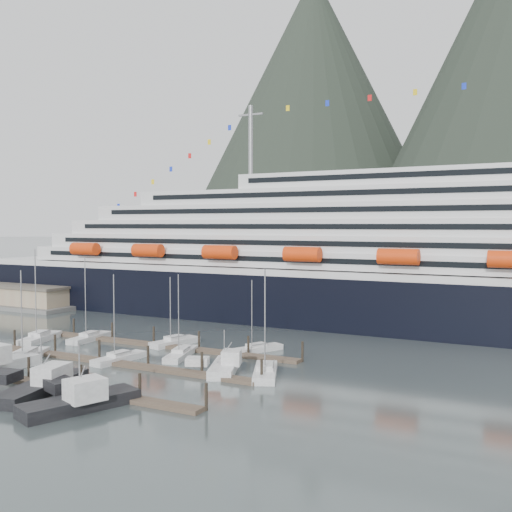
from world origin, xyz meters
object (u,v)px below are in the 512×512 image
at_px(sailboat_c, 119,359).
at_px(sailboat_b, 26,358).
at_px(cruise_ship, 434,266).
at_px(sailboat_d, 181,354).
at_px(trawler_d, 79,401).
at_px(sailboat_f, 175,343).
at_px(sailboat_g, 256,349).
at_px(trawler_c, 41,385).
at_px(warehouse, 11,295).
at_px(sailboat_e, 89,338).
at_px(sailboat_h, 265,373).
at_px(sailboat_a, 40,339).
at_px(trawler_e, 224,366).

bearing_deg(sailboat_c, sailboat_b, 121.15).
relative_size(cruise_ship, sailboat_d, 16.11).
xyz_separation_m(sailboat_c, trawler_d, (11.39, -19.67, 0.54)).
xyz_separation_m(sailboat_c, sailboat_f, (0.19, 13.61, -0.00)).
bearing_deg(sailboat_g, trawler_c, -174.07).
relative_size(cruise_ship, warehouse, 4.57).
bearing_deg(sailboat_b, sailboat_e, -14.61).
relative_size(warehouse, sailboat_d, 3.53).
bearing_deg(cruise_ship, sailboat_f, -133.40).
height_order(sailboat_e, trawler_d, sailboat_e).
relative_size(sailboat_h, trawler_c, 1.00).
height_order(cruise_ship, sailboat_a, cruise_ship).
xyz_separation_m(sailboat_b, sailboat_g, (27.20, 21.27, -0.04)).
xyz_separation_m(sailboat_a, sailboat_c, (22.21, -5.41, -0.04)).
distance_m(warehouse, sailboat_a, 55.17).
bearing_deg(sailboat_f, sailboat_b, 161.12).
relative_size(sailboat_a, sailboat_e, 1.11).
bearing_deg(sailboat_c, sailboat_a, 81.85).
bearing_deg(sailboat_g, sailboat_e, 126.18).
xyz_separation_m(sailboat_d, sailboat_g, (8.39, 8.60, -0.01)).
bearing_deg(sailboat_d, trawler_d, 174.16).
bearing_deg(sailboat_e, cruise_ship, -57.47).
height_order(trawler_c, trawler_d, trawler_d).
bearing_deg(sailboat_e, sailboat_h, -107.64).
distance_m(sailboat_c, sailboat_d, 9.17).
relative_size(sailboat_b, sailboat_g, 1.19).
relative_size(sailboat_a, sailboat_g, 1.40).
bearing_deg(sailboat_e, sailboat_c, -129.58).
height_order(sailboat_c, sailboat_f, sailboat_c).
distance_m(sailboat_e, trawler_e, 33.09).
relative_size(cruise_ship, sailboat_h, 14.14).
xyz_separation_m(sailboat_e, sailboat_f, (15.42, 3.60, -0.01)).
distance_m(sailboat_b, sailboat_c, 13.88).
bearing_deg(warehouse, trawler_c, -37.87).
distance_m(sailboat_d, trawler_c, 24.04).
bearing_deg(sailboat_c, cruise_ship, -29.19).
bearing_deg(sailboat_e, warehouse, 56.07).
bearing_deg(sailboat_d, trawler_e, -132.29).
bearing_deg(trawler_d, sailboat_g, 14.58).
distance_m(cruise_ship, trawler_d, 74.54).
distance_m(trawler_d, trawler_e, 22.01).
height_order(sailboat_a, sailboat_b, sailboat_a).
xyz_separation_m(sailboat_c, trawler_c, (2.72, -17.10, 0.51)).
bearing_deg(sailboat_a, trawler_c, -149.03).
relative_size(sailboat_b, trawler_c, 0.94).
bearing_deg(sailboat_a, cruise_ship, -68.79).
xyz_separation_m(sailboat_f, trawler_d, (11.20, -33.28, 0.55)).
bearing_deg(sailboat_c, sailboat_f, 4.74).
distance_m(cruise_ship, sailboat_e, 65.24).
xyz_separation_m(sailboat_a, sailboat_d, (28.50, 1.26, -0.06)).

